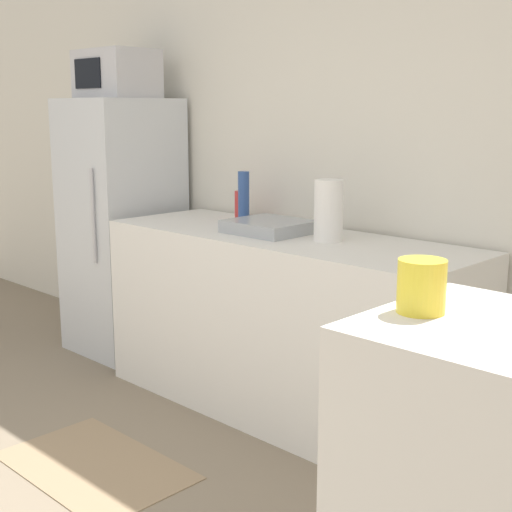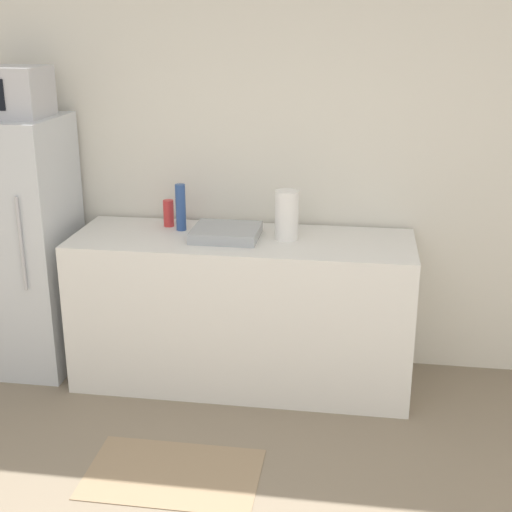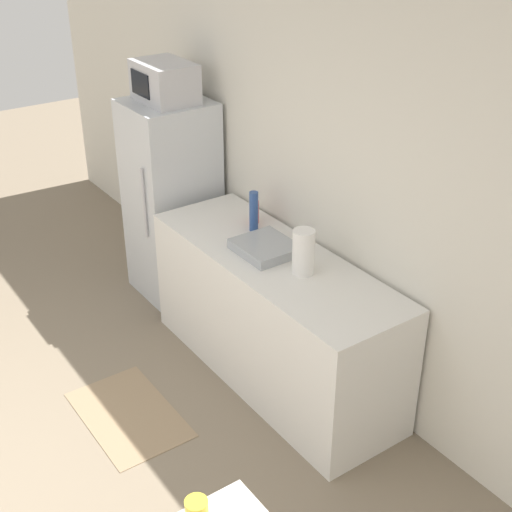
# 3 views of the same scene
# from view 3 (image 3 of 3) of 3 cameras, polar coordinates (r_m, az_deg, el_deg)

# --- Properties ---
(wall_back) EXTENTS (8.00, 0.06, 2.60)m
(wall_back) POSITION_cam_3_polar(r_m,az_deg,el_deg) (4.21, 7.20, 5.49)
(wall_back) COLOR silver
(wall_back) RESTS_ON ground_plane
(refrigerator) EXTENTS (0.56, 0.60, 1.51)m
(refrigerator) POSITION_cam_3_polar(r_m,az_deg,el_deg) (5.37, -6.73, 4.44)
(refrigerator) COLOR silver
(refrigerator) RESTS_ON ground_plane
(microwave) EXTENTS (0.46, 0.33, 0.27)m
(microwave) POSITION_cam_3_polar(r_m,az_deg,el_deg) (5.08, -7.33, 13.65)
(microwave) COLOR #BCBCC1
(microwave) RESTS_ON refrigerator
(counter) EXTENTS (1.91, 0.64, 0.87)m
(counter) POSITION_cam_3_polar(r_m,az_deg,el_deg) (4.53, 1.45, -4.91)
(counter) COLOR silver
(counter) RESTS_ON ground_plane
(sink_basin) EXTENTS (0.36, 0.33, 0.06)m
(sink_basin) POSITION_cam_3_polar(r_m,az_deg,el_deg) (4.35, 0.76, 0.69)
(sink_basin) COLOR #9EA3A8
(sink_basin) RESTS_ON counter
(bottle_tall) EXTENTS (0.06, 0.06, 0.27)m
(bottle_tall) POSITION_cam_3_polar(r_m,az_deg,el_deg) (4.57, -0.18, 3.59)
(bottle_tall) COLOR #2D4C8C
(bottle_tall) RESTS_ON counter
(bottle_short) EXTENTS (0.06, 0.06, 0.16)m
(bottle_short) POSITION_cam_3_polar(r_m,az_deg,el_deg) (4.69, -0.15, 3.55)
(bottle_short) COLOR red
(bottle_short) RESTS_ON counter
(jar) EXTENTS (0.07, 0.07, 0.08)m
(jar) POSITION_cam_3_polar(r_m,az_deg,el_deg) (2.36, -4.77, -19.66)
(jar) COLOR yellow
(jar) RESTS_ON shelf_cabinet
(paper_towel_roll) EXTENTS (0.13, 0.13, 0.27)m
(paper_towel_roll) POSITION_cam_3_polar(r_m,az_deg,el_deg) (4.08, 3.81, 0.32)
(paper_towel_roll) COLOR white
(paper_towel_roll) RESTS_ON counter
(kitchen_rug) EXTENTS (0.82, 0.51, 0.01)m
(kitchen_rug) POSITION_cam_3_polar(r_m,az_deg,el_deg) (4.52, -10.15, -12.36)
(kitchen_rug) COLOR #937A5B
(kitchen_rug) RESTS_ON ground_plane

